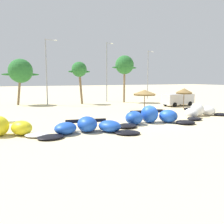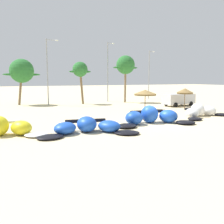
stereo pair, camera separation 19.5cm
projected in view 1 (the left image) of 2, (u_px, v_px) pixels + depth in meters
ground_plane at (154, 123)px, 23.03m from camera, size 260.00×260.00×0.00m
kite_left at (88, 127)px, 18.69m from camera, size 7.81×4.39×1.22m
kite_left_of_center at (151, 117)px, 22.64m from camera, size 7.89×4.17×1.66m
kite_center at (200, 112)px, 26.88m from camera, size 6.90×3.87×1.45m
beach_umbrella_near_van at (145, 93)px, 32.49m from camera, size 3.04×3.04×2.70m
beach_umbrella_middle at (184, 91)px, 34.45m from camera, size 2.32×2.32×2.83m
parked_van at (177, 99)px, 37.55m from camera, size 5.45×2.60×1.84m
palm_left at (21, 71)px, 38.38m from camera, size 5.68×3.79×7.31m
palm_left_of_gap at (79, 70)px, 39.66m from camera, size 3.70×2.47×6.94m
palm_center_left at (125, 65)px, 42.48m from camera, size 4.86×3.24×8.22m
lamppost_west_center at (47, 69)px, 37.86m from camera, size 1.97×0.24×10.29m
lamppost_east_center at (107, 69)px, 44.13m from camera, size 1.44×0.24×10.68m
lamppost_east at (148, 73)px, 50.29m from camera, size 1.39×0.24×9.90m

